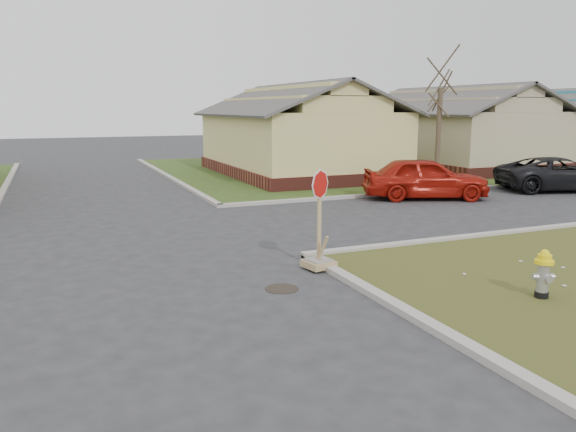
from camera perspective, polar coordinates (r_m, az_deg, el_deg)
name	(u,v)px	position (r m, az deg, el deg)	size (l,w,h in m)	color
ground	(161,296)	(10.72, -12.73, -7.91)	(120.00, 120.00, 0.00)	#2B2A2D
verge_far_right	(462,163)	(36.85, 17.30, 5.19)	(37.00, 19.00, 0.05)	#2C4819
curbs	(127,239)	(15.50, -16.08, -2.21)	(80.00, 40.00, 0.12)	#A6A095
manhole	(282,289)	(10.84, -0.64, -7.39)	(0.64, 0.64, 0.01)	black
side_house_yellow	(297,132)	(29.01, 0.89, 8.53)	(7.60, 11.60, 4.70)	maroon
side_house_tan	(454,129)	(34.28, 16.54, 8.46)	(7.60, 11.60, 4.70)	maroon
tree_mid_right	(438,137)	(25.63, 15.02, 7.76)	(0.22, 0.22, 4.20)	#473629
fire_hydrant	(543,271)	(11.07, 24.52, -5.13)	(0.33, 0.33, 0.89)	black
stop_sign	(319,246)	(11.99, 3.17, -3.10)	(0.60, 0.59, 2.12)	tan
red_sedan	(425,178)	(21.93, 13.77, 3.78)	(1.88, 4.66, 1.59)	#A1150B
dark_pickup	(559,174)	(25.99, 25.84, 3.86)	(2.31, 5.02, 1.39)	black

